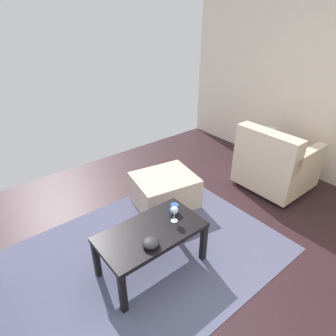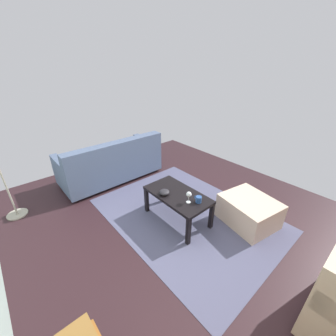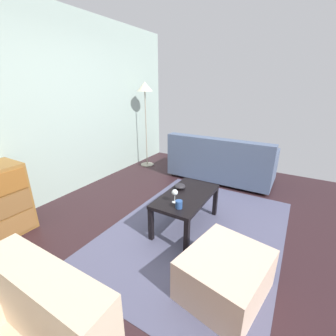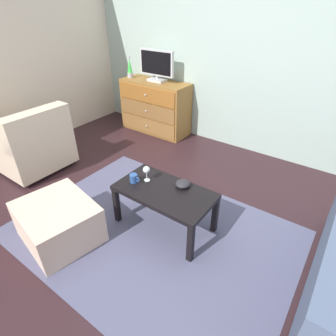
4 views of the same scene
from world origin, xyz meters
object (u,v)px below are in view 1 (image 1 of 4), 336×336
at_px(coffee_table, 151,236).
at_px(armchair, 275,163).
at_px(mug, 174,208).
at_px(ottoman, 165,190).
at_px(wine_glass, 174,211).
at_px(bowl_decorative, 151,243).

relative_size(coffee_table, armchair, 1.09).
relative_size(mug, ottoman, 0.16).
bearing_deg(mug, ottoman, -121.09).
distance_m(armchair, ottoman, 1.48).
xyz_separation_m(coffee_table, mug, (-0.32, -0.07, 0.10)).
distance_m(wine_glass, armchair, 1.83).
bearing_deg(mug, bowl_decorative, 26.65).
height_order(coffee_table, armchair, armchair).
distance_m(coffee_table, armchair, 2.05).
bearing_deg(mug, wine_glass, 49.90).
relative_size(coffee_table, wine_glass, 5.92).
bearing_deg(armchair, ottoman, -24.04).
height_order(wine_glass, armchair, armchair).
relative_size(coffee_table, ottoman, 1.33).
xyz_separation_m(wine_glass, mug, (-0.08, -0.10, -0.07)).
distance_m(bowl_decorative, ottoman, 1.21).
height_order(wine_glass, mug, wine_glass).
relative_size(wine_glass, armchair, 0.18).
xyz_separation_m(coffee_table, bowl_decorative, (0.11, 0.15, 0.09)).
relative_size(mug, armchair, 0.13).
relative_size(wine_glass, mug, 1.38).
xyz_separation_m(armchair, ottoman, (1.34, -0.60, -0.17)).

